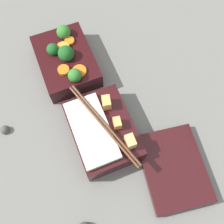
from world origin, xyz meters
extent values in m
plane|color=slate|center=(0.00, 0.00, 0.00)|extent=(3.00, 3.00, 0.00)
cube|color=black|center=(-0.10, -0.02, 0.02)|extent=(0.17, 0.13, 0.05)
sphere|color=#19511E|center=(-0.12, -0.04, 0.06)|extent=(0.03, 0.03, 0.03)
sphere|color=#2D7028|center=(-0.03, -0.01, 0.06)|extent=(0.03, 0.03, 0.03)
sphere|color=#19511E|center=(-0.09, -0.01, 0.06)|extent=(0.04, 0.04, 0.04)
sphere|color=#2D7028|center=(-0.16, 0.00, 0.06)|extent=(0.03, 0.03, 0.03)
cylinder|color=orange|center=(-0.12, -0.01, 0.05)|extent=(0.03, 0.03, 0.01)
cylinder|color=orange|center=(-0.04, 0.00, 0.05)|extent=(0.04, 0.04, 0.01)
cylinder|color=orange|center=(-0.13, 0.01, 0.05)|extent=(0.03, 0.03, 0.01)
cylinder|color=orange|center=(-0.06, -0.03, 0.05)|extent=(0.04, 0.04, 0.01)
cube|color=black|center=(0.10, 0.00, 0.02)|extent=(0.17, 0.13, 0.05)
cube|color=silver|center=(0.10, -0.02, 0.06)|extent=(0.15, 0.07, 0.01)
cube|color=#F4A356|center=(0.06, 0.03, 0.06)|extent=(0.03, 0.02, 0.03)
cube|color=#F4A356|center=(0.11, 0.03, 0.06)|extent=(0.02, 0.02, 0.02)
cube|color=#EAB266|center=(0.16, 0.04, 0.06)|extent=(0.03, 0.02, 0.03)
cylinder|color=#56331E|center=(0.11, 0.00, 0.06)|extent=(0.22, 0.07, 0.01)
cylinder|color=#56331E|center=(0.10, 0.01, 0.06)|extent=(0.22, 0.07, 0.01)
cube|color=black|center=(0.23, 0.11, 0.01)|extent=(0.19, 0.15, 0.02)
sphere|color=#474442|center=(0.01, -0.20, 0.01)|extent=(0.02, 0.02, 0.02)
camera|label=1|loc=(0.29, -0.05, 0.57)|focal=42.00mm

